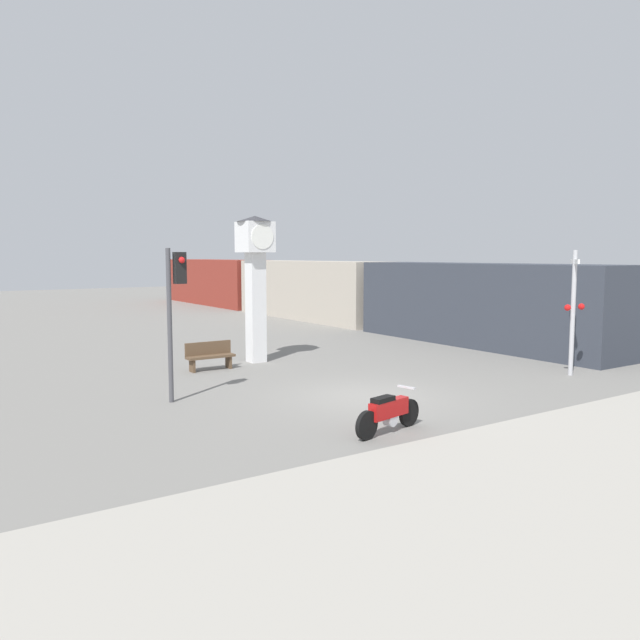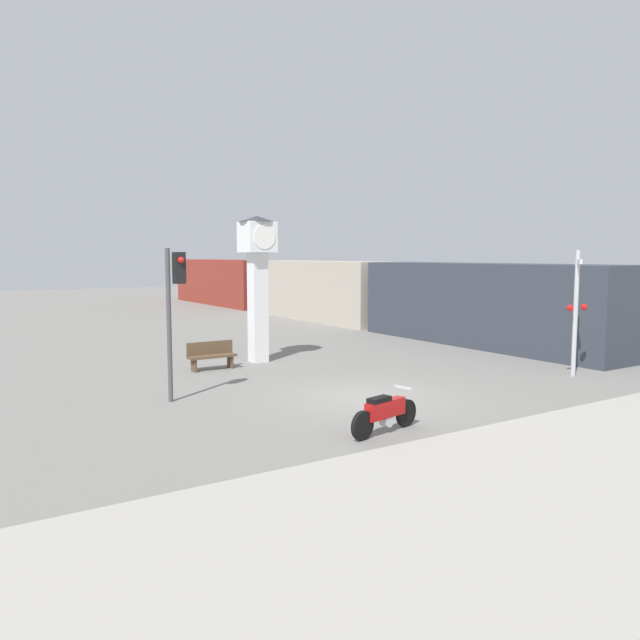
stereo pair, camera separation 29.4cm
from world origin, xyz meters
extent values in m
plane|color=slate|center=(0.00, 0.00, 0.00)|extent=(120.00, 120.00, 0.00)
cube|color=#9E998E|center=(0.00, -6.90, 0.05)|extent=(36.00, 6.00, 0.10)
cylinder|color=black|center=(-0.97, -2.75, 0.30)|extent=(0.61, 0.23, 0.60)
cylinder|color=black|center=(-2.38, -3.06, 0.30)|extent=(0.61, 0.23, 0.60)
cube|color=#B71414|center=(-1.67, -2.90, 0.52)|extent=(1.13, 0.45, 0.36)
cube|color=black|center=(-1.87, -2.95, 0.75)|extent=(0.60, 0.35, 0.10)
cylinder|color=silver|center=(-1.62, -2.89, 0.27)|extent=(0.32, 0.26, 0.28)
cube|color=silver|center=(-1.07, -2.77, 0.88)|extent=(0.15, 0.45, 0.04)
cube|color=white|center=(0.19, 6.49, 1.92)|extent=(0.55, 0.55, 3.84)
cube|color=white|center=(0.19, 6.49, 4.36)|extent=(1.05, 1.05, 1.05)
cylinder|color=white|center=(0.19, 5.95, 4.36)|extent=(0.84, 0.02, 0.84)
cone|color=#333338|center=(0.19, 6.49, 4.99)|extent=(1.26, 1.26, 0.20)
cube|color=#333842|center=(10.08, 5.00, 1.70)|extent=(2.80, 12.57, 3.40)
cube|color=#ADA393|center=(10.08, 18.17, 1.70)|extent=(2.80, 12.57, 3.40)
cube|color=maroon|center=(10.08, 31.33, 1.70)|extent=(2.80, 12.57, 3.40)
cylinder|color=#47474C|center=(-4.49, 2.31, 1.96)|extent=(0.12, 0.12, 3.92)
cube|color=black|center=(-4.19, 2.31, 3.42)|extent=(0.28, 0.24, 0.80)
sphere|color=red|center=(-4.19, 2.16, 3.62)|extent=(0.16, 0.16, 0.16)
cylinder|color=#B7B7BC|center=(7.17, -1.20, 1.95)|extent=(0.14, 0.14, 3.90)
cube|color=white|center=(7.17, -1.20, 3.55)|extent=(0.82, 0.82, 0.14)
sphere|color=red|center=(6.82, -1.25, 2.14)|extent=(0.20, 0.20, 0.20)
sphere|color=red|center=(7.52, -1.25, 2.14)|extent=(0.20, 0.20, 0.20)
cube|color=brown|center=(-1.82, 5.88, 0.45)|extent=(1.60, 0.44, 0.08)
cube|color=brown|center=(-1.82, 6.07, 0.70)|extent=(1.60, 0.06, 0.44)
cube|color=brown|center=(-2.46, 5.88, 0.21)|extent=(0.08, 0.35, 0.41)
cube|color=brown|center=(-1.18, 5.88, 0.21)|extent=(0.08, 0.35, 0.41)
camera|label=1|loc=(-10.06, -12.77, 3.74)|focal=35.00mm
camera|label=2|loc=(-9.81, -12.93, 3.74)|focal=35.00mm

